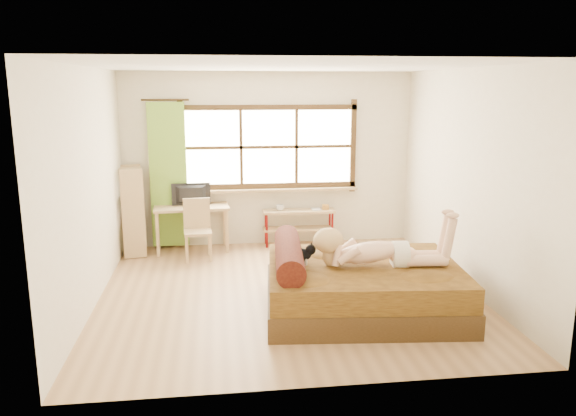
{
  "coord_description": "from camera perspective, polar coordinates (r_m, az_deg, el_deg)",
  "views": [
    {
      "loc": [
        -0.82,
        -6.48,
        2.48
      ],
      "look_at": [
        0.04,
        0.2,
        1.01
      ],
      "focal_mm": 35.0,
      "sensor_mm": 36.0,
      "label": 1
    }
  ],
  "objects": [
    {
      "name": "woman",
      "position": [
        6.24,
        9.24,
        -2.94
      ],
      "size": [
        1.54,
        0.57,
        0.64
      ],
      "primitive_type": null,
      "rotation": [
        0.0,
        0.0,
        -0.09
      ],
      "color": "beige",
      "rests_on": "bed"
    },
    {
      "name": "window",
      "position": [
        8.79,
        -1.94,
        5.94
      ],
      "size": [
        2.8,
        0.16,
        1.46
      ],
      "color": "#FFEDBF",
      "rests_on": "wall_back"
    },
    {
      "name": "bed",
      "position": [
        6.41,
        7.16,
        -7.79
      ],
      "size": [
        2.3,
        1.91,
        0.82
      ],
      "rotation": [
        0.0,
        0.0,
        -0.09
      ],
      "color": "#30210E",
      "rests_on": "floor"
    },
    {
      "name": "cup",
      "position": [
        8.8,
        -0.82,
        0.04
      ],
      "size": [
        0.12,
        0.12,
        0.1
      ],
      "primitive_type": "imported",
      "rotation": [
        0.0,
        0.0,
        -0.02
      ],
      "color": "gray",
      "rests_on": "pipe_shelf"
    },
    {
      "name": "wall_back",
      "position": [
        8.84,
        -1.95,
        4.93
      ],
      "size": [
        4.5,
        0.0,
        4.5
      ],
      "primitive_type": "plane",
      "rotation": [
        1.57,
        0.0,
        0.0
      ],
      "color": "silver",
      "rests_on": "floor"
    },
    {
      "name": "floor",
      "position": [
        6.98,
        -0.11,
        -8.52
      ],
      "size": [
        4.5,
        4.5,
        0.0
      ],
      "primitive_type": "plane",
      "color": "#9E754C",
      "rests_on": "ground"
    },
    {
      "name": "wall_left",
      "position": [
        6.73,
        -19.51,
        1.9
      ],
      "size": [
        0.0,
        4.5,
        4.5
      ],
      "primitive_type": "plane",
      "rotation": [
        1.57,
        0.0,
        1.57
      ],
      "color": "silver",
      "rests_on": "floor"
    },
    {
      "name": "pipe_shelf",
      "position": [
        8.88,
        1.19,
        -1.15
      ],
      "size": [
        1.14,
        0.3,
        0.64
      ],
      "rotation": [
        0.0,
        0.0,
        -0.02
      ],
      "color": "tan",
      "rests_on": "floor"
    },
    {
      "name": "book",
      "position": [
        8.88,
        2.39,
        -0.13
      ],
      "size": [
        0.15,
        0.2,
        0.01
      ],
      "primitive_type": "imported",
      "rotation": [
        0.0,
        0.0,
        -0.02
      ],
      "color": "gray",
      "rests_on": "pipe_shelf"
    },
    {
      "name": "curtain",
      "position": [
        8.74,
        -12.06,
        3.26
      ],
      "size": [
        0.55,
        0.1,
        2.2
      ],
      "primitive_type": "cube",
      "color": "#5B9528",
      "rests_on": "wall_back"
    },
    {
      "name": "monitor",
      "position": [
        8.64,
        -9.81,
        1.34
      ],
      "size": [
        0.59,
        0.12,
        0.34
      ],
      "primitive_type": "imported",
      "rotation": [
        0.0,
        0.0,
        3.21
      ],
      "color": "black",
      "rests_on": "desk"
    },
    {
      "name": "desk",
      "position": [
        8.64,
        -9.76,
        -0.42
      ],
      "size": [
        1.15,
        0.59,
        0.7
      ],
      "rotation": [
        0.0,
        0.0,
        0.07
      ],
      "color": "tan",
      "rests_on": "floor"
    },
    {
      "name": "wall_right",
      "position": [
        7.25,
        17.83,
        2.73
      ],
      "size": [
        0.0,
        4.5,
        4.5
      ],
      "primitive_type": "plane",
      "rotation": [
        1.57,
        0.0,
        -1.57
      ],
      "color": "silver",
      "rests_on": "floor"
    },
    {
      "name": "ceiling",
      "position": [
        6.53,
        -0.12,
        14.21
      ],
      "size": [
        4.5,
        4.5,
        0.0
      ],
      "primitive_type": "plane",
      "rotation": [
        3.14,
        0.0,
        0.0
      ],
      "color": "white",
      "rests_on": "wall_back"
    },
    {
      "name": "kitten",
      "position": [
        6.25,
        1.09,
        -4.6
      ],
      "size": [
        0.33,
        0.16,
        0.26
      ],
      "primitive_type": null,
      "rotation": [
        0.0,
        0.0,
        -0.09
      ],
      "color": "black",
      "rests_on": "bed"
    },
    {
      "name": "bookshelf",
      "position": [
        8.67,
        -15.52,
        -0.25
      ],
      "size": [
        0.42,
        0.62,
        1.31
      ],
      "rotation": [
        0.0,
        0.0,
        0.18
      ],
      "color": "tan",
      "rests_on": "floor"
    },
    {
      "name": "wall_front",
      "position": [
        4.45,
        3.52,
        -2.46
      ],
      "size": [
        4.5,
        0.0,
        4.5
      ],
      "primitive_type": "plane",
      "rotation": [
        -1.57,
        0.0,
        0.0
      ],
      "color": "silver",
      "rests_on": "floor"
    },
    {
      "name": "chair",
      "position": [
        8.3,
        -9.18,
        -1.77
      ],
      "size": [
        0.42,
        0.42,
        0.87
      ],
      "rotation": [
        0.0,
        0.0,
        0.07
      ],
      "color": "tan",
      "rests_on": "floor"
    }
  ]
}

